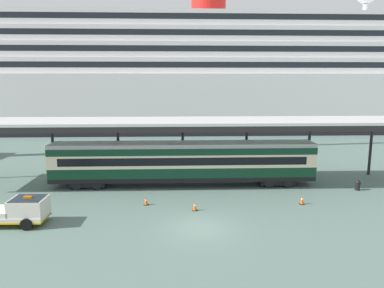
# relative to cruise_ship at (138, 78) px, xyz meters

# --- Properties ---
(ground_plane) EXTENTS (400.00, 400.00, 0.00)m
(ground_plane) POSITION_rel_cruise_ship_xyz_m (9.71, -54.95, -10.29)
(ground_plane) COLOR slate
(cruise_ship) EXTENTS (170.26, 29.04, 32.16)m
(cruise_ship) POSITION_rel_cruise_ship_xyz_m (0.00, 0.00, 0.00)
(cruise_ship) COLOR black
(cruise_ship) RESTS_ON ground
(platform_canopy) EXTENTS (45.76, 6.33, 6.17)m
(platform_canopy) POSITION_rel_cruise_ship_xyz_m (8.71, -44.39, -4.39)
(platform_canopy) COLOR silver
(platform_canopy) RESTS_ON ground
(train_carriage) EXTENTS (24.33, 2.81, 4.11)m
(train_carriage) POSITION_rel_cruise_ship_xyz_m (8.71, -44.84, -7.98)
(train_carriage) COLOR black
(train_carriage) RESTS_ON ground
(service_truck) EXTENTS (5.24, 2.33, 2.02)m
(service_truck) POSITION_rel_cruise_ship_xyz_m (-2.96, -53.84, -9.30)
(service_truck) COLOR silver
(service_truck) RESTS_ON ground
(traffic_cone_near) EXTENTS (0.36, 0.36, 0.73)m
(traffic_cone_near) POSITION_rel_cruise_ship_xyz_m (9.47, -51.62, -9.93)
(traffic_cone_near) COLOR black
(traffic_cone_near) RESTS_ON ground
(traffic_cone_mid) EXTENTS (0.36, 0.36, 0.70)m
(traffic_cone_mid) POSITION_rel_cruise_ship_xyz_m (5.65, -50.20, -9.94)
(traffic_cone_mid) COLOR black
(traffic_cone_mid) RESTS_ON ground
(traffic_cone_far) EXTENTS (0.36, 0.36, 0.78)m
(traffic_cone_far) POSITION_rel_cruise_ship_xyz_m (18.14, -50.53, -9.91)
(traffic_cone_far) COLOR black
(traffic_cone_far) RESTS_ON ground
(quay_bollard) EXTENTS (0.48, 0.48, 0.96)m
(quay_bollard) POSITION_rel_cruise_ship_xyz_m (24.42, -46.99, -9.77)
(quay_bollard) COLOR black
(quay_bollard) RESTS_ON ground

